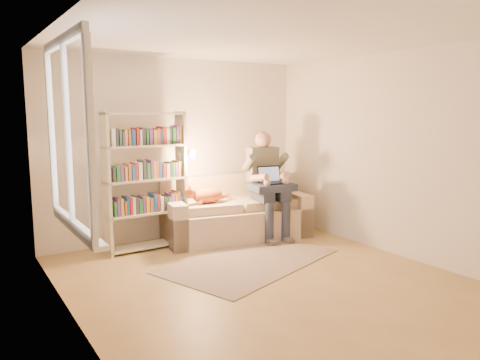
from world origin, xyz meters
TOP-DOWN VIEW (x-y plane):
  - floor at (0.00, 0.00)m, footprint 4.50×4.50m
  - ceiling at (0.00, 0.00)m, footprint 4.00×4.50m
  - wall_left at (-2.00, 0.00)m, footprint 0.02×4.50m
  - wall_right at (2.00, 0.00)m, footprint 0.02×4.50m
  - wall_back at (0.00, 2.25)m, footprint 4.00×0.02m
  - wall_front at (0.00, -2.25)m, footprint 4.00×0.02m
  - window at (-1.95, 0.20)m, footprint 0.12×1.52m
  - sofa at (0.67, 1.74)m, footprint 2.23×1.29m
  - person at (1.09, 1.51)m, footprint 0.54×0.76m
  - cat at (0.15, 1.70)m, footprint 0.71×0.32m
  - blanket at (1.10, 1.35)m, footprint 0.68×0.59m
  - laptop at (1.10, 1.36)m, footprint 0.40×0.34m
  - bookshelf at (-0.64, 1.84)m, footprint 1.23×0.33m
  - rug at (0.22, 0.65)m, footprint 2.49×1.93m

SIDE VIEW (x-z plane):
  - floor at x=0.00m, z-range 0.00..0.00m
  - rug at x=0.22m, z-range 0.00..0.01m
  - sofa at x=0.67m, z-range -0.12..0.77m
  - cat at x=0.15m, z-range 0.55..0.81m
  - blanket at x=1.10m, z-range 0.72..0.82m
  - person at x=1.09m, z-range 0.09..1.65m
  - laptop at x=1.10m, z-range 0.73..1.04m
  - bookshelf at x=-0.64m, z-range 0.10..1.94m
  - wall_left at x=-2.00m, z-range 0.00..2.60m
  - wall_right at x=2.00m, z-range 0.00..2.60m
  - wall_back at x=0.00m, z-range 0.00..2.60m
  - wall_front at x=0.00m, z-range 0.00..2.60m
  - window at x=-1.95m, z-range 0.53..2.22m
  - ceiling at x=0.00m, z-range 2.59..2.61m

